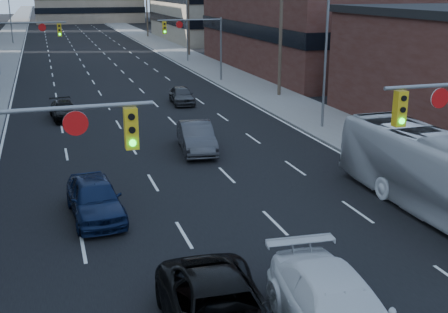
% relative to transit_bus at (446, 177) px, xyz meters
% --- Properties ---
extents(road_surface, '(18.00, 300.00, 0.02)m').
position_rel_transit_bus_xyz_m(road_surface, '(-8.40, 119.33, -1.61)').
color(road_surface, black).
rests_on(road_surface, ground).
extents(sidewalk_left, '(5.00, 300.00, 0.15)m').
position_rel_transit_bus_xyz_m(sidewalk_left, '(-19.90, 119.33, -1.55)').
color(sidewalk_left, slate).
rests_on(sidewalk_left, ground).
extents(sidewalk_right, '(5.00, 300.00, 0.15)m').
position_rel_transit_bus_xyz_m(sidewalk_right, '(3.10, 119.33, -1.55)').
color(sidewalk_right, slate).
rests_on(sidewalk_right, ground).
extents(storefront_right_mid, '(20.00, 30.00, 9.00)m').
position_rel_transit_bus_xyz_m(storefront_right_mid, '(15.60, 39.33, 2.88)').
color(storefront_right_mid, '#472119').
rests_on(storefront_right_mid, ground).
extents(signal_far_left, '(6.09, 0.33, 6.00)m').
position_rel_transit_bus_xyz_m(signal_far_left, '(-16.08, 34.32, 2.68)').
color(signal_far_left, slate).
rests_on(signal_far_left, ground).
extents(signal_far_right, '(6.09, 0.33, 6.00)m').
position_rel_transit_bus_xyz_m(signal_far_right, '(-0.72, 34.32, 2.68)').
color(signal_far_right, slate).
rests_on(signal_far_right, ground).
extents(utility_pole_block, '(2.20, 0.28, 11.00)m').
position_rel_transit_bus_xyz_m(utility_pole_block, '(3.80, 25.33, 4.15)').
color(utility_pole_block, '#4C3D2D').
rests_on(utility_pole_block, ground).
extents(utility_pole_midblock, '(2.20, 0.28, 11.00)m').
position_rel_transit_bus_xyz_m(utility_pole_midblock, '(3.80, 55.33, 4.15)').
color(utility_pole_midblock, '#4C3D2D').
rests_on(utility_pole_midblock, ground).
extents(utility_pole_distant, '(2.20, 0.28, 11.00)m').
position_rel_transit_bus_xyz_m(utility_pole_distant, '(3.80, 85.33, 4.15)').
color(utility_pole_distant, '#4C3D2D').
rests_on(utility_pole_distant, ground).
extents(streetlight_left_far, '(2.03, 0.22, 9.00)m').
position_rel_transit_bus_xyz_m(streetlight_left_far, '(-18.74, 79.33, 3.43)').
color(streetlight_left_far, slate).
rests_on(streetlight_left_far, ground).
extents(streetlight_right_near, '(2.03, 0.22, 9.00)m').
position_rel_transit_bus_xyz_m(streetlight_right_near, '(1.94, 14.33, 3.43)').
color(streetlight_right_near, slate).
rests_on(streetlight_right_near, ground).
extents(streetlight_right_far, '(2.03, 0.22, 9.00)m').
position_rel_transit_bus_xyz_m(streetlight_right_far, '(1.94, 49.33, 3.43)').
color(streetlight_right_far, slate).
rests_on(streetlight_right_far, ground).
extents(transit_bus, '(2.79, 11.67, 3.25)m').
position_rel_transit_bus_xyz_m(transit_bus, '(0.00, 0.00, 0.00)').
color(transit_bus, silver).
rests_on(transit_bus, ground).
extents(sedan_blue, '(2.19, 4.83, 1.61)m').
position_rel_transit_bus_xyz_m(sedan_blue, '(-13.10, 4.03, -0.82)').
color(sedan_blue, '#0D1937').
rests_on(sedan_blue, ground).
extents(sedan_grey_center, '(2.25, 5.01, 1.60)m').
position_rel_transit_bus_xyz_m(sedan_grey_center, '(-6.90, 11.79, -0.82)').
color(sedan_grey_center, '#38383B').
rests_on(sedan_grey_center, ground).
extents(sedan_black_far, '(2.10, 4.36, 1.22)m').
position_rel_transit_bus_xyz_m(sedan_black_far, '(-13.49, 22.10, -1.01)').
color(sedan_black_far, black).
rests_on(sedan_black_far, ground).
extents(sedan_grey_right, '(1.87, 4.10, 1.37)m').
position_rel_transit_bus_xyz_m(sedan_grey_right, '(-4.59, 24.81, -0.94)').
color(sedan_grey_right, '#353537').
rests_on(sedan_grey_right, ground).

